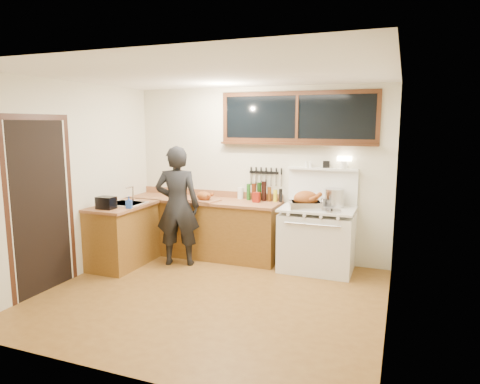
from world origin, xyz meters
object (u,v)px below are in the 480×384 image
at_px(man, 178,206).
at_px(roast_turkey, 306,201).
at_px(vintage_stove, 317,238).
at_px(cutting_board, 204,197).

distance_m(man, roast_turkey, 1.85).
xyz_separation_m(man, roast_turkey, (1.81, 0.36, 0.13)).
relative_size(vintage_stove, cutting_board, 3.25).
relative_size(vintage_stove, man, 0.92).
height_order(man, cutting_board, man).
bearing_deg(vintage_stove, roast_turkey, -138.59).
relative_size(man, cutting_board, 3.54).
height_order(cutting_board, roast_turkey, roast_turkey).
height_order(vintage_stove, roast_turkey, vintage_stove).
xyz_separation_m(vintage_stove, roast_turkey, (-0.14, -0.13, 0.53)).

